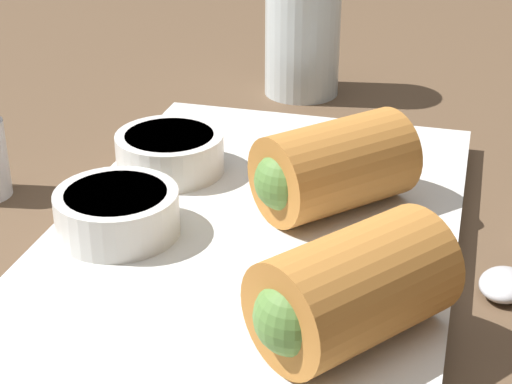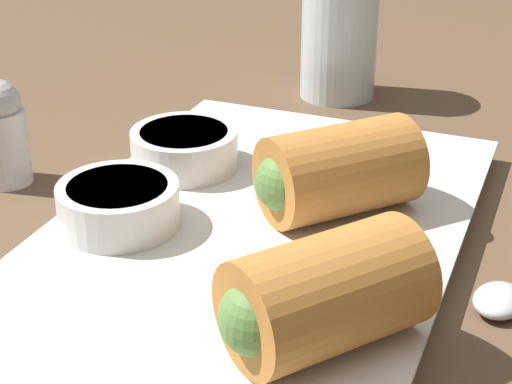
% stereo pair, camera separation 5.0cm
% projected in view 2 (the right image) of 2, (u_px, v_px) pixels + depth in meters
% --- Properties ---
extents(table_surface, '(1.80, 1.40, 0.02)m').
position_uv_depth(table_surface, '(290.00, 287.00, 0.48)').
color(table_surface, brown).
rests_on(table_surface, ground).
extents(serving_plate, '(0.35, 0.23, 0.01)m').
position_uv_depth(serving_plate, '(256.00, 236.00, 0.50)').
color(serving_plate, silver).
rests_on(serving_plate, table_surface).
extents(roll_front_left, '(0.10, 0.10, 0.05)m').
position_uv_depth(roll_front_left, '(317.00, 297.00, 0.38)').
color(roll_front_left, '#B77533').
rests_on(roll_front_left, serving_plate).
extents(roll_front_right, '(0.10, 0.10, 0.05)m').
position_uv_depth(roll_front_right, '(332.00, 172.00, 0.50)').
color(roll_front_right, '#B77533').
rests_on(roll_front_right, serving_plate).
extents(dipping_bowl_near, '(0.07, 0.07, 0.03)m').
position_uv_depth(dipping_bowl_near, '(184.00, 147.00, 0.56)').
color(dipping_bowl_near, silver).
rests_on(dipping_bowl_near, serving_plate).
extents(dipping_bowl_far, '(0.07, 0.07, 0.03)m').
position_uv_depth(dipping_bowl_far, '(119.00, 204.00, 0.49)').
color(dipping_bowl_far, silver).
rests_on(dipping_bowl_far, serving_plate).
extents(spoon, '(0.18, 0.05, 0.01)m').
position_uv_depth(spoon, '(512.00, 282.00, 0.46)').
color(spoon, silver).
rests_on(spoon, table_surface).
extents(drinking_glass, '(0.06, 0.06, 0.12)m').
position_uv_depth(drinking_glass, '(340.00, 28.00, 0.70)').
color(drinking_glass, silver).
rests_on(drinking_glass, table_surface).
extents(salt_shaker, '(0.03, 0.03, 0.07)m').
position_uv_depth(salt_shaker, '(2.00, 133.00, 0.56)').
color(salt_shaker, silver).
rests_on(salt_shaker, table_surface).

